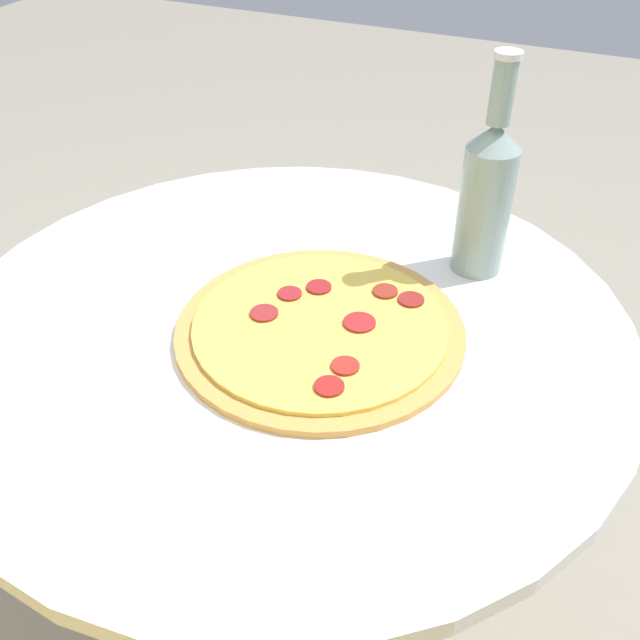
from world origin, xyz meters
name	(u,v)px	position (x,y,z in m)	size (l,w,h in m)	color
ground_plane	(297,630)	(0.00, 0.00, 0.00)	(8.00, 8.00, 0.00)	gray
table	(290,424)	(0.00, 0.00, 0.57)	(0.89, 0.89, 0.77)	white
pizza	(320,328)	(-0.05, 0.01, 0.78)	(0.36, 0.36, 0.02)	#C68E47
beer_bottle	(487,193)	(-0.19, -0.22, 0.89)	(0.07, 0.07, 0.30)	gray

